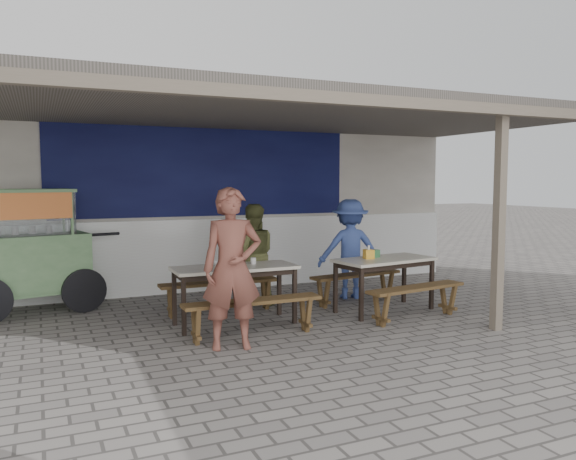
% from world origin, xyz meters
% --- Properties ---
extents(ground, '(60.00, 60.00, 0.00)m').
position_xyz_m(ground, '(0.00, 0.00, 0.00)').
color(ground, slate).
rests_on(ground, ground).
extents(back_wall, '(9.00, 1.28, 3.50)m').
position_xyz_m(back_wall, '(-0.00, 3.58, 1.72)').
color(back_wall, beige).
rests_on(back_wall, ground).
extents(warung_roof, '(9.00, 4.21, 2.81)m').
position_xyz_m(warung_roof, '(0.02, 0.90, 2.71)').
color(warung_roof, '#58514B').
rests_on(warung_roof, ground).
extents(table_left, '(1.56, 0.64, 0.75)m').
position_xyz_m(table_left, '(-0.50, 0.65, 0.67)').
color(table_left, beige).
rests_on(table_left, ground).
extents(bench_left_street, '(1.66, 0.29, 0.45)m').
position_xyz_m(bench_left_street, '(-0.51, -0.01, 0.34)').
color(bench_left_street, brown).
rests_on(bench_left_street, ground).
extents(bench_left_wall, '(1.66, 0.29, 0.45)m').
position_xyz_m(bench_left_wall, '(-0.50, 1.32, 0.34)').
color(bench_left_wall, brown).
rests_on(bench_left_wall, ground).
extents(table_right, '(1.50, 0.87, 0.75)m').
position_xyz_m(table_right, '(1.65, 0.50, 0.67)').
color(table_right, beige).
rests_on(table_right, ground).
extents(bench_right_street, '(1.54, 0.50, 0.45)m').
position_xyz_m(bench_right_street, '(1.74, -0.11, 0.34)').
color(bench_right_street, brown).
rests_on(bench_right_street, ground).
extents(bench_right_wall, '(1.54, 0.50, 0.45)m').
position_xyz_m(bench_right_wall, '(1.56, 1.11, 0.34)').
color(bench_right_wall, brown).
rests_on(bench_right_wall, ground).
extents(vendor_cart, '(2.04, 1.15, 1.72)m').
position_xyz_m(vendor_cart, '(-2.90, 2.38, 0.93)').
color(vendor_cart, '#739F6A').
rests_on(vendor_cart, ground).
extents(patron_street_side, '(0.72, 0.55, 1.76)m').
position_xyz_m(patron_street_side, '(-0.86, -0.30, 0.88)').
color(patron_street_side, brown).
rests_on(patron_street_side, ground).
extents(patron_wall_side, '(0.84, 0.72, 1.49)m').
position_xyz_m(patron_wall_side, '(0.10, 1.64, 0.75)').
color(patron_wall_side, '#4E512A').
rests_on(patron_wall_side, ground).
extents(patron_right_table, '(1.13, 0.85, 1.55)m').
position_xyz_m(patron_right_table, '(1.66, 1.48, 0.77)').
color(patron_right_table, '#3A5097').
rests_on(patron_right_table, ground).
extents(tissue_box, '(0.15, 0.15, 0.13)m').
position_xyz_m(tissue_box, '(1.42, 0.55, 0.81)').
color(tissue_box, gold).
rests_on(tissue_box, table_right).
extents(donation_box, '(0.19, 0.16, 0.11)m').
position_xyz_m(donation_box, '(1.55, 0.63, 0.80)').
color(donation_box, '#347742').
rests_on(donation_box, table_right).
extents(condiment_jar, '(0.07, 0.07, 0.08)m').
position_xyz_m(condiment_jar, '(-0.22, 0.75, 0.79)').
color(condiment_jar, silver).
rests_on(condiment_jar, table_left).
extents(condiment_bowl, '(0.28, 0.28, 0.05)m').
position_xyz_m(condiment_bowl, '(-0.66, 0.74, 0.78)').
color(condiment_bowl, silver).
rests_on(condiment_bowl, table_left).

